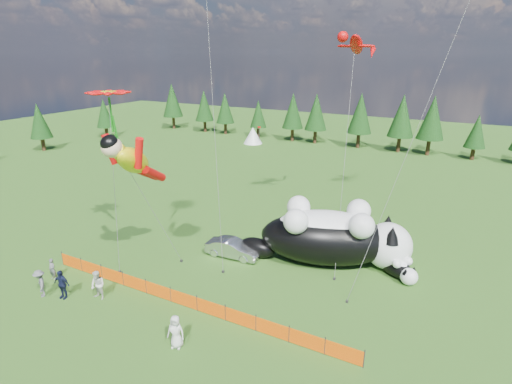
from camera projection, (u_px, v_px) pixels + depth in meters
ground at (211, 283)px, 27.10m from camera, size 160.00×160.00×0.00m
safety_fence at (184, 299)px, 24.42m from camera, size 22.06×0.06×1.10m
tree_line at (367, 124)px, 63.43m from camera, size 90.00×4.00×8.00m
festival_tents at (437, 154)px, 55.31m from camera, size 50.00×3.20×2.80m
cat_large at (333, 236)px, 29.03m from camera, size 12.39×7.14×4.59m
cat_small at (395, 265)px, 27.86m from camera, size 3.66×3.32×1.59m
car at (233, 248)px, 30.36m from camera, size 4.31×1.78×1.39m
spectator_a at (52, 269)px, 27.32m from camera, size 0.56×0.38×1.53m
spectator_b at (98, 285)px, 25.03m from camera, size 0.96×0.58×1.95m
spectator_c at (62, 284)px, 25.15m from camera, size 1.22×0.75×1.96m
spectator_d at (40, 283)px, 25.32m from camera, size 1.35×1.14×1.86m
spectator_e at (176, 332)px, 20.91m from camera, size 1.06×0.82×1.91m
superhero_kite at (133, 161)px, 25.64m from camera, size 6.31×6.52×10.70m
gecko_kite at (356, 45)px, 31.76m from camera, size 4.18×13.07×18.36m
flower_kite at (109, 95)px, 26.99m from camera, size 3.57×4.23×12.46m
diamond_kite_a at (207, 4)px, 28.36m from camera, size 4.82×5.88×20.63m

